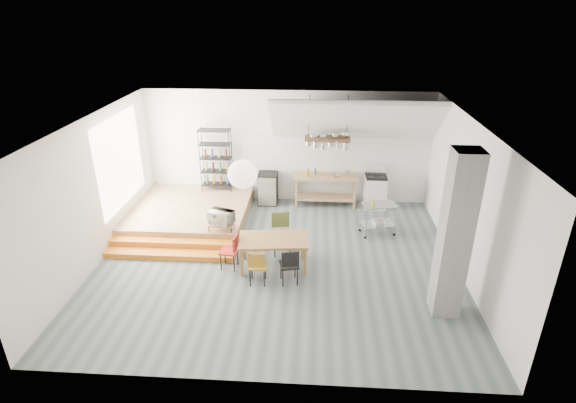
# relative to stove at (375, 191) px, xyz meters

# --- Properties ---
(floor) EXTENTS (8.00, 8.00, 0.00)m
(floor) POSITION_rel_stove_xyz_m (-2.50, -3.16, -0.48)
(floor) COLOR #535D60
(floor) RESTS_ON ground
(wall_back) EXTENTS (8.00, 0.04, 3.20)m
(wall_back) POSITION_rel_stove_xyz_m (-2.50, 0.34, 1.12)
(wall_back) COLOR silver
(wall_back) RESTS_ON ground
(wall_left) EXTENTS (0.04, 7.00, 3.20)m
(wall_left) POSITION_rel_stove_xyz_m (-6.50, -3.16, 1.12)
(wall_left) COLOR silver
(wall_left) RESTS_ON ground
(wall_right) EXTENTS (0.04, 7.00, 3.20)m
(wall_right) POSITION_rel_stove_xyz_m (1.50, -3.16, 1.12)
(wall_right) COLOR silver
(wall_right) RESTS_ON ground
(ceiling) EXTENTS (8.00, 7.00, 0.02)m
(ceiling) POSITION_rel_stove_xyz_m (-2.50, -3.16, 2.72)
(ceiling) COLOR white
(ceiling) RESTS_ON wall_back
(slope_ceiling) EXTENTS (4.40, 1.44, 1.32)m
(slope_ceiling) POSITION_rel_stove_xyz_m (-0.70, -0.26, 2.07)
(slope_ceiling) COLOR white
(slope_ceiling) RESTS_ON wall_back
(window_pane) EXTENTS (0.02, 2.50, 2.20)m
(window_pane) POSITION_rel_stove_xyz_m (-6.48, -1.66, 1.32)
(window_pane) COLOR white
(window_pane) RESTS_ON wall_left
(platform) EXTENTS (3.00, 3.00, 0.40)m
(platform) POSITION_rel_stove_xyz_m (-5.00, -1.16, -0.28)
(platform) COLOR #9F714F
(platform) RESTS_ON ground
(step_lower) EXTENTS (3.00, 0.35, 0.13)m
(step_lower) POSITION_rel_stove_xyz_m (-5.00, -3.11, -0.41)
(step_lower) COLOR orange
(step_lower) RESTS_ON ground
(step_upper) EXTENTS (3.00, 0.35, 0.27)m
(step_upper) POSITION_rel_stove_xyz_m (-5.00, -2.76, -0.35)
(step_upper) COLOR orange
(step_upper) RESTS_ON ground
(concrete_column) EXTENTS (0.50, 0.50, 3.20)m
(concrete_column) POSITION_rel_stove_xyz_m (0.80, -4.66, 1.12)
(concrete_column) COLOR gray
(concrete_column) RESTS_ON ground
(kitchen_counter) EXTENTS (1.80, 0.60, 0.91)m
(kitchen_counter) POSITION_rel_stove_xyz_m (-1.40, -0.01, 0.15)
(kitchen_counter) COLOR #9F714F
(kitchen_counter) RESTS_ON ground
(stove) EXTENTS (0.60, 0.60, 1.18)m
(stove) POSITION_rel_stove_xyz_m (0.00, 0.00, 0.00)
(stove) COLOR white
(stove) RESTS_ON ground
(pot_rack) EXTENTS (1.20, 0.50, 1.43)m
(pot_rack) POSITION_rel_stove_xyz_m (-1.37, -0.23, 1.50)
(pot_rack) COLOR #452F1B
(pot_rack) RESTS_ON ceiling
(wire_shelving) EXTENTS (0.88, 0.38, 1.80)m
(wire_shelving) POSITION_rel_stove_xyz_m (-4.50, 0.04, 0.85)
(wire_shelving) COLOR black
(wire_shelving) RESTS_ON platform
(microwave_shelf) EXTENTS (0.60, 0.40, 0.16)m
(microwave_shelf) POSITION_rel_stove_xyz_m (-3.90, -2.41, 0.07)
(microwave_shelf) COLOR #9F714F
(microwave_shelf) RESTS_ON platform
(paper_lantern) EXTENTS (0.60, 0.60, 0.60)m
(paper_lantern) POSITION_rel_stove_xyz_m (-3.16, -3.41, 1.72)
(paper_lantern) COLOR white
(paper_lantern) RESTS_ON ceiling
(dining_table) EXTENTS (1.55, 0.97, 0.70)m
(dining_table) POSITION_rel_stove_xyz_m (-2.57, -3.36, 0.15)
(dining_table) COLOR olive
(dining_table) RESTS_ON ground
(chair_mustard) EXTENTS (0.37, 0.37, 0.79)m
(chair_mustard) POSITION_rel_stove_xyz_m (-2.83, -4.05, -0.01)
(chair_mustard) COLOR #A4701C
(chair_mustard) RESTS_ON ground
(chair_black) EXTENTS (0.45, 0.45, 0.83)m
(chair_black) POSITION_rel_stove_xyz_m (-2.17, -3.99, 0.01)
(chair_black) COLOR black
(chair_black) RESTS_ON ground
(chair_olive) EXTENTS (0.51, 0.51, 0.96)m
(chair_olive) POSITION_rel_stove_xyz_m (-2.45, -2.66, 0.09)
(chair_olive) COLOR #55602D
(chair_olive) RESTS_ON ground
(chair_red) EXTENTS (0.41, 0.41, 0.81)m
(chair_red) POSITION_rel_stove_xyz_m (-3.47, -3.45, 0.00)
(chair_red) COLOR red
(chair_red) RESTS_ON ground
(rolling_cart) EXTENTS (0.92, 0.66, 0.82)m
(rolling_cart) POSITION_rel_stove_xyz_m (-0.10, -1.65, 0.05)
(rolling_cart) COLOR silver
(rolling_cart) RESTS_ON ground
(mini_fridge) EXTENTS (0.54, 0.54, 0.92)m
(mini_fridge) POSITION_rel_stove_xyz_m (-3.05, 0.04, -0.02)
(mini_fridge) COLOR black
(mini_fridge) RESTS_ON ground
(microwave) EXTENTS (0.66, 0.56, 0.31)m
(microwave) POSITION_rel_stove_xyz_m (-3.90, -2.41, 0.24)
(microwave) COLOR beige
(microwave) RESTS_ON microwave_shelf
(bowl) EXTENTS (0.27, 0.27, 0.05)m
(bowl) POSITION_rel_stove_xyz_m (-1.14, -0.06, 0.46)
(bowl) COLOR silver
(bowl) RESTS_ON kitchen_counter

